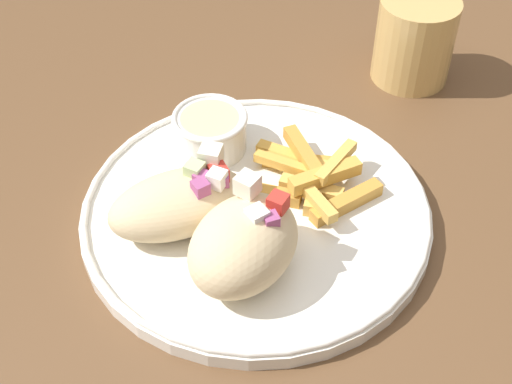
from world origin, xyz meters
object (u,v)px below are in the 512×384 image
pita_sandwich_far (180,202)px  water_glass (414,43)px  pita_sandwich_near (244,244)px  fries_pile (311,177)px  sauce_ramekin (210,130)px  plate (256,212)px

pita_sandwich_far → water_glass: size_ratio=1.41×
water_glass → pita_sandwich_near: bearing=-153.6°
fries_pile → sauce_ramekin: (-0.05, 0.09, 0.01)m
water_glass → pita_sandwich_far: bearing=-166.4°
fries_pile → sauce_ramekin: bearing=118.4°
plate → pita_sandwich_near: pita_sandwich_near is taller
pita_sandwich_far → sauce_ramekin: (0.07, 0.07, -0.00)m
pita_sandwich_far → water_glass: bearing=22.8°
plate → fries_pile: 0.06m
pita_sandwich_far → fries_pile: 0.12m
sauce_ramekin → fries_pile: bearing=-61.6°
pita_sandwich_near → pita_sandwich_far: bearing=77.7°
plate → pita_sandwich_far: pita_sandwich_far is taller
plate → sauce_ramekin: sauce_ramekin is taller
pita_sandwich_near → fries_pile: size_ratio=1.04×
plate → pita_sandwich_near: size_ratio=2.39×
sauce_ramekin → water_glass: (0.25, 0.01, 0.01)m
pita_sandwich_near → fries_pile: pita_sandwich_near is taller
pita_sandwich_near → sauce_ramekin: (0.05, 0.14, -0.01)m
pita_sandwich_near → pita_sandwich_far: (-0.02, 0.07, -0.01)m
plate → water_glass: (0.26, 0.10, 0.03)m
pita_sandwich_near → pita_sandwich_far: pita_sandwich_near is taller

